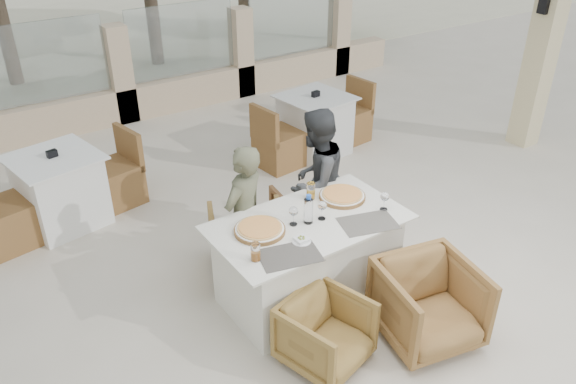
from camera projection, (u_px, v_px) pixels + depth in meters
ground at (321, 294)px, 4.94m from camera, size 80.00×80.00×0.00m
sand_patch at (5, 10)px, 14.98m from camera, size 30.00×16.00×0.01m
perimeter_wall_far at (119, 68)px, 7.98m from camera, size 10.00×0.34×1.60m
lantern_pillar at (537, 71)px, 7.20m from camera, size 0.34×0.34×2.00m
dining_table at (308, 259)px, 4.73m from camera, size 1.60×0.90×0.77m
placemat_near_left at (290, 255)px, 4.13m from camera, size 0.51×0.40×0.00m
placemat_near_right at (368, 223)px, 4.51m from camera, size 0.52×0.42×0.00m
pizza_left at (260, 229)px, 4.39m from camera, size 0.52×0.52×0.05m
pizza_right at (342, 195)px, 4.85m from camera, size 0.48×0.48×0.05m
water_bottle at (308, 209)px, 4.46m from camera, size 0.10×0.10×0.26m
wine_glass_centre at (293, 215)px, 4.45m from camera, size 0.09×0.09×0.18m
wine_glass_near at (322, 209)px, 4.53m from camera, size 0.10×0.10×0.18m
wine_glass_corner at (385, 200)px, 4.65m from camera, size 0.10×0.10×0.18m
beer_glass_left at (255, 252)px, 4.06m from camera, size 0.09×0.09×0.14m
beer_glass_right at (311, 191)px, 4.82m from camera, size 0.09×0.09×0.15m
olive_dish at (301, 239)px, 4.28m from camera, size 0.13×0.13×0.04m
armchair_far_left at (248, 243)px, 5.07m from camera, size 0.89×0.90×0.63m
armchair_far_right at (311, 216)px, 5.51m from camera, size 0.70×0.71×0.58m
armchair_near_left at (326, 333)px, 4.14m from camera, size 0.71×0.72×0.54m
armchair_near_right at (428, 304)px, 4.33m from camera, size 0.84×0.86×0.66m
diner_left at (244, 217)px, 4.81m from camera, size 0.57×0.49×1.32m
diner_right at (315, 181)px, 5.26m from camera, size 0.83×0.74×1.41m
bg_table_a at (60, 191)px, 5.75m from camera, size 1.76×1.11×0.77m
bg_table_b at (315, 125)px, 7.24m from camera, size 1.72×1.00×0.77m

